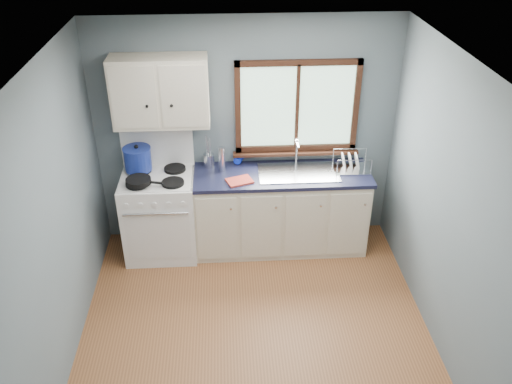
{
  "coord_description": "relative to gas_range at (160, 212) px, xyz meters",
  "views": [
    {
      "loc": [
        -0.22,
        -3.5,
        3.66
      ],
      "look_at": [
        0.05,
        0.9,
        1.05
      ],
      "focal_mm": 38.0,
      "sensor_mm": 36.0,
      "label": 1
    }
  ],
  "objects": [
    {
      "name": "thermos",
      "position": [
        0.68,
        0.11,
        0.57
      ],
      "size": [
        0.07,
        0.07,
        0.28
      ],
      "primitive_type": "cylinder",
      "rotation": [
        0.0,
        0.0,
        0.14
      ],
      "color": "silver",
      "rests_on": "countertop"
    },
    {
      "name": "countertop",
      "position": [
        1.31,
        0.02,
        0.41
      ],
      "size": [
        1.89,
        0.64,
        0.04
      ],
      "primitive_type": "cube",
      "color": "black",
      "rests_on": "base_cabinets"
    },
    {
      "name": "sink",
      "position": [
        1.49,
        0.02,
        0.37
      ],
      "size": [
        0.84,
        0.46,
        0.44
      ],
      "color": "silver",
      "rests_on": "countertop"
    },
    {
      "name": "wall_back",
      "position": [
        0.95,
        0.34,
        0.76
      ],
      "size": [
        3.2,
        0.02,
        2.5
      ],
      "primitive_type": "cube",
      "color": "slate",
      "rests_on": "ground"
    },
    {
      "name": "base_cabinets",
      "position": [
        1.31,
        0.02,
        -0.08
      ],
      "size": [
        1.85,
        0.6,
        0.88
      ],
      "color": "beige",
      "rests_on": "floor"
    },
    {
      "name": "soap_bottle",
      "position": [
        0.84,
        0.23,
        0.54
      ],
      "size": [
        0.12,
        0.12,
        0.23
      ],
      "primitive_type": "imported",
      "rotation": [
        0.0,
        0.0,
        -0.42
      ],
      "color": "#112DD9",
      "rests_on": "countertop"
    },
    {
      "name": "dish_towel",
      "position": [
        0.86,
        -0.13,
        0.44
      ],
      "size": [
        0.3,
        0.26,
        0.02
      ],
      "primitive_type": "cube",
      "rotation": [
        0.0,
        0.0,
        0.34
      ],
      "color": "#C23E30",
      "rests_on": "countertop"
    },
    {
      "name": "wall_left",
      "position": [
        -0.66,
        -1.47,
        0.76
      ],
      "size": [
        0.02,
        3.6,
        2.5
      ],
      "primitive_type": "cube",
      "color": "slate",
      "rests_on": "ground"
    },
    {
      "name": "skillet",
      "position": [
        -0.16,
        -0.17,
        0.49
      ],
      "size": [
        0.41,
        0.31,
        0.05
      ],
      "rotation": [
        0.0,
        0.0,
        -0.25
      ],
      "color": "black",
      "rests_on": "gas_range"
    },
    {
      "name": "utensil_crock",
      "position": [
        0.54,
        0.22,
        0.5
      ],
      "size": [
        0.13,
        0.13,
        0.37
      ],
      "rotation": [
        0.0,
        0.0,
        -0.08
      ],
      "color": "silver",
      "rests_on": "countertop"
    },
    {
      "name": "upper_cabinets",
      "position": [
        0.1,
        0.15,
        1.31
      ],
      "size": [
        0.95,
        0.35,
        0.7
      ],
      "color": "beige",
      "rests_on": "wall_back"
    },
    {
      "name": "wall_right",
      "position": [
        2.56,
        -1.47,
        0.76
      ],
      "size": [
        0.02,
        3.6,
        2.5
      ],
      "primitive_type": "cube",
      "color": "slate",
      "rests_on": "ground"
    },
    {
      "name": "gas_range",
      "position": [
        0.0,
        0.0,
        0.0
      ],
      "size": [
        0.76,
        0.69,
        1.36
      ],
      "color": "white",
      "rests_on": "floor"
    },
    {
      "name": "stockpot",
      "position": [
        -0.19,
        0.12,
        0.59
      ],
      "size": [
        0.34,
        0.34,
        0.29
      ],
      "rotation": [
        0.0,
        0.0,
        0.18
      ],
      "color": "navy",
      "rests_on": "gas_range"
    },
    {
      "name": "floor",
      "position": [
        0.95,
        -1.47,
        -0.5
      ],
      "size": [
        3.2,
        3.6,
        0.02
      ],
      "primitive_type": "cube",
      "color": "#925A33",
      "rests_on": "ground"
    },
    {
      "name": "window",
      "position": [
        1.48,
        0.3,
        0.98
      ],
      "size": [
        1.36,
        0.1,
        1.03
      ],
      "color": "#9EC6A8",
      "rests_on": "wall_back"
    },
    {
      "name": "dish_rack",
      "position": [
        2.05,
        0.06,
        0.48
      ],
      "size": [
        0.38,
        0.29,
        0.19
      ],
      "rotation": [
        0.0,
        0.0,
        -0.02
      ],
      "color": "silver",
      "rests_on": "countertop"
    },
    {
      "name": "ceiling",
      "position": [
        0.95,
        -1.47,
        2.02
      ],
      "size": [
        3.2,
        3.6,
        0.02
      ],
      "primitive_type": "cube",
      "color": "white",
      "rests_on": "wall_back"
    }
  ]
}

